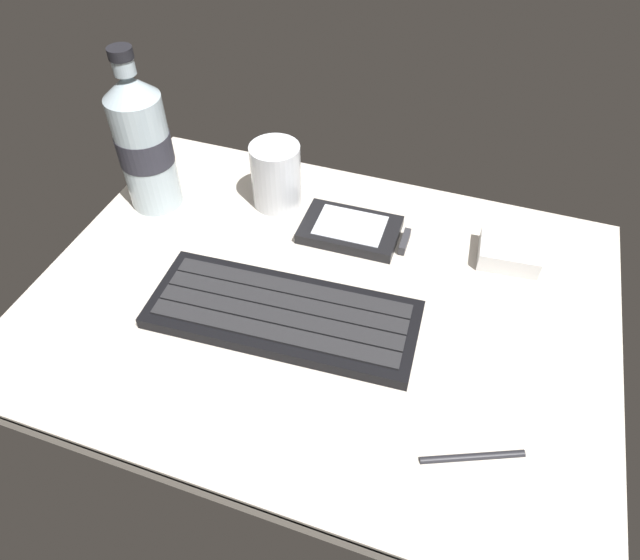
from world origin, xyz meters
TOP-DOWN VIEW (x-y plane):
  - ground_plane at (0.00, -0.23)cm, footprint 64.00×48.00cm
  - keyboard at (-2.81, -4.10)cm, footprint 29.57×12.60cm
  - handheld_device at (0.66, 11.50)cm, footprint 12.91×7.85cm
  - juice_cup at (-10.96, 14.53)cm, footprint 6.40×6.40cm
  - water_bottle at (-26.09, 9.47)cm, footprint 6.73×6.73cm
  - charger_block at (19.12, 13.21)cm, footprint 7.42×6.13cm
  - stylus_pen at (19.04, -13.54)cm, footprint 9.00×4.40cm

SIDE VIEW (x-z plane):
  - ground_plane at x=0.00cm, z-range -2.39..0.41cm
  - stylus_pen at x=19.04cm, z-range 0.00..0.70cm
  - handheld_device at x=0.66cm, z-range -0.02..1.48cm
  - keyboard at x=-2.81cm, z-range -0.04..1.66cm
  - charger_block at x=19.12cm, z-range 0.00..2.40cm
  - juice_cup at x=-10.96cm, z-range -0.34..8.16cm
  - water_bottle at x=-26.09cm, z-range -1.39..19.41cm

